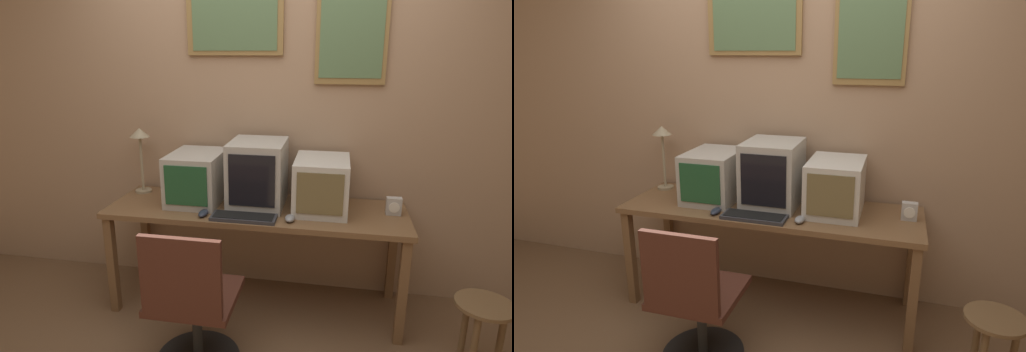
% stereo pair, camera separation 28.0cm
% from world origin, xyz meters
% --- Properties ---
extents(wall_back, '(8.00, 0.08, 2.60)m').
position_xyz_m(wall_back, '(0.00, 1.34, 1.31)').
color(wall_back, tan).
rests_on(wall_back, ground_plane).
extents(desk, '(1.98, 0.62, 0.73)m').
position_xyz_m(desk, '(0.00, 0.98, 0.65)').
color(desk, brown).
rests_on(desk, ground_plane).
extents(monitor_left, '(0.35, 0.47, 0.34)m').
position_xyz_m(monitor_left, '(-0.43, 1.04, 0.90)').
color(monitor_left, '#B7B2A8').
rests_on(monitor_left, desk).
extents(monitor_center, '(0.36, 0.43, 0.44)m').
position_xyz_m(monitor_center, '(0.00, 1.04, 0.95)').
color(monitor_center, '#B7B2A8').
rests_on(monitor_center, desk).
extents(monitor_right, '(0.35, 0.46, 0.34)m').
position_xyz_m(monitor_right, '(0.43, 1.03, 0.90)').
color(monitor_right, beige).
rests_on(monitor_right, desk).
extents(keyboard_main, '(0.41, 0.15, 0.03)m').
position_xyz_m(keyboard_main, '(-0.04, 0.76, 0.74)').
color(keyboard_main, '#333338').
rests_on(keyboard_main, desk).
extents(mouse_near_keyboard, '(0.06, 0.10, 0.04)m').
position_xyz_m(mouse_near_keyboard, '(0.25, 0.78, 0.75)').
color(mouse_near_keyboard, gray).
rests_on(mouse_near_keyboard, desk).
extents(mouse_far_corner, '(0.06, 0.12, 0.04)m').
position_xyz_m(mouse_far_corner, '(-0.30, 0.77, 0.75)').
color(mouse_far_corner, '#282D3D').
rests_on(mouse_far_corner, desk).
extents(desk_clock, '(0.09, 0.06, 0.11)m').
position_xyz_m(desk_clock, '(0.89, 1.02, 0.79)').
color(desk_clock, '#B7B2AD').
rests_on(desk_clock, desk).
extents(desk_lamp, '(0.14, 0.14, 0.48)m').
position_xyz_m(desk_lamp, '(-0.89, 1.15, 1.09)').
color(desk_lamp, tan).
rests_on(desk_lamp, desk).
extents(office_chair, '(0.48, 0.48, 0.87)m').
position_xyz_m(office_chair, '(-0.22, 0.27, 0.37)').
color(office_chair, black).
rests_on(office_chair, ground_plane).
extents(side_stool, '(0.30, 0.30, 0.45)m').
position_xyz_m(side_stool, '(1.33, 0.52, 0.33)').
color(side_stool, brown).
rests_on(side_stool, ground_plane).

